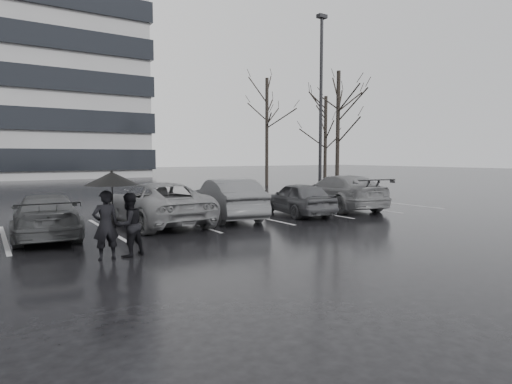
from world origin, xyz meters
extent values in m
plane|color=black|center=(0.00, 0.00, 0.00)|extent=(160.00, 160.00, 0.00)
imported|color=black|center=(2.32, 2.01, 0.66)|extent=(2.15, 4.05, 1.31)
imported|color=#2E2E30|center=(-0.58, 2.59, 0.75)|extent=(2.32, 4.72, 1.49)
imported|color=#4C4C4E|center=(-3.25, 2.75, 0.72)|extent=(2.52, 5.25, 1.44)
imported|color=black|center=(-6.76, 2.08, 0.63)|extent=(2.14, 4.47, 1.26)
imported|color=#4C4C4E|center=(5.06, 2.51, 0.75)|extent=(3.03, 5.49, 1.50)
imported|color=black|center=(-5.97, -1.53, 0.78)|extent=(0.58, 0.38, 1.57)
imported|color=black|center=(-5.44, -1.49, 0.74)|extent=(0.88, 0.79, 1.48)
cylinder|color=black|center=(-5.80, -1.50, 0.86)|extent=(0.03, 0.03, 1.72)
cone|color=black|center=(-5.80, -1.50, 1.83)|extent=(1.18, 1.18, 0.30)
sphere|color=black|center=(-5.80, -1.50, 1.98)|extent=(0.05, 0.05, 0.05)
cylinder|color=gray|center=(7.54, 6.67, 0.11)|extent=(0.54, 0.54, 0.22)
cylinder|color=black|center=(7.54, 6.67, 4.90)|extent=(0.17, 0.17, 9.79)
cube|color=black|center=(7.54, 6.67, 9.85)|extent=(0.54, 0.33, 0.20)
cube|color=#A8A8AB|center=(-7.80, 2.50, 0.00)|extent=(0.12, 5.00, 0.00)
cube|color=#A8A8AB|center=(-5.00, 2.50, 0.00)|extent=(0.12, 5.00, 0.00)
cube|color=#A8A8AB|center=(-2.20, 2.50, 0.00)|extent=(0.12, 5.00, 0.00)
cube|color=#A8A8AB|center=(0.60, 2.50, 0.00)|extent=(0.12, 5.00, 0.00)
cube|color=#A8A8AB|center=(3.40, 2.50, 0.00)|extent=(0.12, 5.00, 0.00)
cube|color=#A8A8AB|center=(6.20, 2.50, 0.00)|extent=(0.12, 5.00, 0.00)
cube|color=#A8A8AB|center=(9.00, 2.50, 0.00)|extent=(0.12, 5.00, 0.00)
cylinder|color=black|center=(12.00, 10.00, 4.00)|extent=(0.26, 0.26, 8.00)
cylinder|color=black|center=(14.50, 14.00, 3.50)|extent=(0.26, 0.26, 7.00)
cylinder|color=black|center=(11.00, 17.00, 4.25)|extent=(0.26, 0.26, 8.50)
camera|label=1|loc=(-8.27, -11.33, 2.31)|focal=30.00mm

